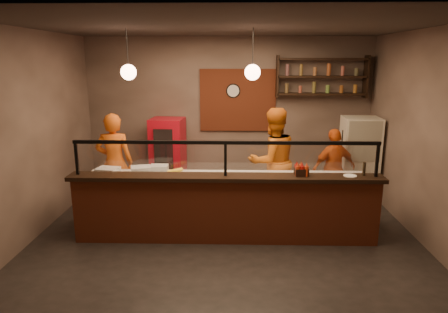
{
  "coord_description": "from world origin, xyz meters",
  "views": [
    {
      "loc": [
        0.13,
        -6.0,
        2.74
      ],
      "look_at": [
        -0.04,
        0.3,
        1.2
      ],
      "focal_mm": 32.0,
      "sensor_mm": 36.0,
      "label": 1
    }
  ],
  "objects_px": {
    "cook_right": "(334,169)",
    "pepper_mill": "(364,169)",
    "red_cooler": "(168,155)",
    "pizza_dough": "(264,178)",
    "fridge": "(359,159)",
    "condiment_caddy": "(301,172)",
    "wall_clock": "(233,91)",
    "cook_mid": "(273,161)",
    "cook_left": "(115,163)"
  },
  "relations": [
    {
      "from": "cook_right",
      "to": "pepper_mill",
      "type": "xyz_separation_m",
      "value": [
        0.07,
        -1.46,
        0.41
      ]
    },
    {
      "from": "red_cooler",
      "to": "pizza_dough",
      "type": "bearing_deg",
      "value": -42.03
    },
    {
      "from": "fridge",
      "to": "pepper_mill",
      "type": "distance_m",
      "value": 2.08
    },
    {
      "from": "fridge",
      "to": "red_cooler",
      "type": "height_order",
      "value": "fridge"
    },
    {
      "from": "fridge",
      "to": "cook_right",
      "type": "bearing_deg",
      "value": -136.9
    },
    {
      "from": "condiment_caddy",
      "to": "cook_right",
      "type": "bearing_deg",
      "value": 59.97
    },
    {
      "from": "wall_clock",
      "to": "cook_mid",
      "type": "distance_m",
      "value": 2.01
    },
    {
      "from": "condiment_caddy",
      "to": "cook_left",
      "type": "bearing_deg",
      "value": 158.65
    },
    {
      "from": "red_cooler",
      "to": "cook_mid",
      "type": "bearing_deg",
      "value": -24.09
    },
    {
      "from": "red_cooler",
      "to": "condiment_caddy",
      "type": "xyz_separation_m",
      "value": [
        2.39,
        -2.42,
        0.34
      ]
    },
    {
      "from": "red_cooler",
      "to": "condiment_caddy",
      "type": "relative_size",
      "value": 7.82
    },
    {
      "from": "pizza_dough",
      "to": "fridge",
      "type": "bearing_deg",
      "value": 39.38
    },
    {
      "from": "cook_mid",
      "to": "condiment_caddy",
      "type": "height_order",
      "value": "cook_mid"
    },
    {
      "from": "red_cooler",
      "to": "pizza_dough",
      "type": "height_order",
      "value": "red_cooler"
    },
    {
      "from": "wall_clock",
      "to": "pepper_mill",
      "type": "height_order",
      "value": "wall_clock"
    },
    {
      "from": "cook_left",
      "to": "pizza_dough",
      "type": "height_order",
      "value": "cook_left"
    },
    {
      "from": "wall_clock",
      "to": "cook_left",
      "type": "bearing_deg",
      "value": -145.3
    },
    {
      "from": "condiment_caddy",
      "to": "pizza_dough",
      "type": "bearing_deg",
      "value": 144.04
    },
    {
      "from": "condiment_caddy",
      "to": "pepper_mill",
      "type": "xyz_separation_m",
      "value": [
        0.93,
        0.02,
        0.05
      ]
    },
    {
      "from": "fridge",
      "to": "pepper_mill",
      "type": "height_order",
      "value": "fridge"
    },
    {
      "from": "wall_clock",
      "to": "cook_left",
      "type": "height_order",
      "value": "wall_clock"
    },
    {
      "from": "wall_clock",
      "to": "cook_right",
      "type": "height_order",
      "value": "wall_clock"
    },
    {
      "from": "pizza_dough",
      "to": "condiment_caddy",
      "type": "relative_size",
      "value": 2.3
    },
    {
      "from": "wall_clock",
      "to": "pepper_mill",
      "type": "distance_m",
      "value": 3.47
    },
    {
      "from": "cook_left",
      "to": "cook_mid",
      "type": "relative_size",
      "value": 0.95
    },
    {
      "from": "cook_mid",
      "to": "pepper_mill",
      "type": "bearing_deg",
      "value": 113.03
    },
    {
      "from": "wall_clock",
      "to": "cook_right",
      "type": "xyz_separation_m",
      "value": [
        1.89,
        -1.25,
        -1.34
      ]
    },
    {
      "from": "wall_clock",
      "to": "pepper_mill",
      "type": "xyz_separation_m",
      "value": [
        1.96,
        -2.71,
        -0.94
      ]
    },
    {
      "from": "cook_mid",
      "to": "pepper_mill",
      "type": "distance_m",
      "value": 1.75
    },
    {
      "from": "wall_clock",
      "to": "pizza_dough",
      "type": "relative_size",
      "value": 0.66
    },
    {
      "from": "cook_mid",
      "to": "cook_right",
      "type": "height_order",
      "value": "cook_mid"
    },
    {
      "from": "wall_clock",
      "to": "cook_right",
      "type": "distance_m",
      "value": 2.63
    },
    {
      "from": "cook_mid",
      "to": "fridge",
      "type": "bearing_deg",
      "value": -179.1
    },
    {
      "from": "red_cooler",
      "to": "fridge",
      "type": "bearing_deg",
      "value": -0.72
    },
    {
      "from": "wall_clock",
      "to": "cook_right",
      "type": "bearing_deg",
      "value": -33.57
    },
    {
      "from": "cook_right",
      "to": "red_cooler",
      "type": "relative_size",
      "value": 0.97
    },
    {
      "from": "fridge",
      "to": "pizza_dough",
      "type": "bearing_deg",
      "value": -137.96
    },
    {
      "from": "wall_clock",
      "to": "red_cooler",
      "type": "distance_m",
      "value": 1.93
    },
    {
      "from": "wall_clock",
      "to": "red_cooler",
      "type": "height_order",
      "value": "wall_clock"
    },
    {
      "from": "red_cooler",
      "to": "cook_right",
      "type": "bearing_deg",
      "value": -10.71
    },
    {
      "from": "cook_left",
      "to": "condiment_caddy",
      "type": "relative_size",
      "value": 9.15
    },
    {
      "from": "cook_mid",
      "to": "wall_clock",
      "type": "bearing_deg",
      "value": -86.56
    },
    {
      "from": "cook_mid",
      "to": "cook_right",
      "type": "bearing_deg",
      "value": 169.32
    },
    {
      "from": "cook_left",
      "to": "fridge",
      "type": "relative_size",
      "value": 1.1
    },
    {
      "from": "cook_mid",
      "to": "red_cooler",
      "type": "xyz_separation_m",
      "value": [
        -2.09,
        1.18,
        -0.18
      ]
    },
    {
      "from": "cook_mid",
      "to": "pizza_dough",
      "type": "height_order",
      "value": "cook_mid"
    },
    {
      "from": "fridge",
      "to": "condiment_caddy",
      "type": "bearing_deg",
      "value": -123.61
    },
    {
      "from": "cook_right",
      "to": "condiment_caddy",
      "type": "height_order",
      "value": "cook_right"
    },
    {
      "from": "red_cooler",
      "to": "condiment_caddy",
      "type": "height_order",
      "value": "red_cooler"
    },
    {
      "from": "cook_right",
      "to": "pizza_dough",
      "type": "xyz_separation_m",
      "value": [
        -1.37,
        -1.11,
        0.15
      ]
    }
  ]
}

